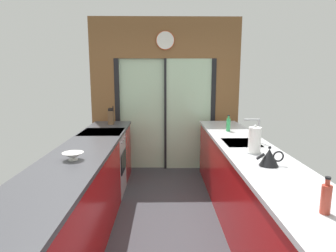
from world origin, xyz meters
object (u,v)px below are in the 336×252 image
at_px(mixing_bowl, 73,156).
at_px(oven_range, 103,163).
at_px(soap_bottle_near, 326,198).
at_px(soap_bottle_far, 228,124).
at_px(kettle, 269,157).
at_px(knife_block, 111,117).
at_px(paper_towel_roll, 255,140).

bearing_deg(mixing_bowl, oven_range, 90.76).
relative_size(soap_bottle_near, soap_bottle_far, 0.95).
bearing_deg(soap_bottle_far, kettle, -89.94).
bearing_deg(soap_bottle_far, knife_block, 160.68).
height_order(knife_block, kettle, knife_block).
xyz_separation_m(mixing_bowl, kettle, (1.78, -0.20, 0.04)).
height_order(oven_range, kettle, kettle).
height_order(mixing_bowl, soap_bottle_far, soap_bottle_far).
distance_m(kettle, soap_bottle_far, 1.59).
bearing_deg(soap_bottle_near, mixing_bowl, 148.49).
xyz_separation_m(mixing_bowl, soap_bottle_near, (1.78, -1.09, 0.05)).
relative_size(mixing_bowl, soap_bottle_near, 0.89).
relative_size(kettle, paper_towel_roll, 0.83).
distance_m(kettle, soap_bottle_near, 0.89).
bearing_deg(mixing_bowl, paper_towel_roll, 6.77).
height_order(soap_bottle_far, paper_towel_roll, paper_towel_roll).
height_order(knife_block, soap_bottle_far, knife_block).
height_order(mixing_bowl, paper_towel_roll, paper_towel_roll).
bearing_deg(oven_range, kettle, -41.49).
bearing_deg(soap_bottle_near, soap_bottle_far, 90.00).
bearing_deg(kettle, knife_block, 128.77).
xyz_separation_m(knife_block, kettle, (1.78, -2.22, -0.04)).
relative_size(kettle, soap_bottle_near, 1.12).
bearing_deg(knife_block, kettle, -51.23).
height_order(oven_range, soap_bottle_near, soap_bottle_near).
relative_size(oven_range, mixing_bowl, 4.65).
distance_m(mixing_bowl, knife_block, 2.02).
height_order(kettle, soap_bottle_near, soap_bottle_near).
bearing_deg(knife_block, soap_bottle_far, -19.32).
height_order(soap_bottle_near, soap_bottle_far, soap_bottle_far).
xyz_separation_m(oven_range, kettle, (1.80, -1.59, 0.54)).
distance_m(knife_block, soap_bottle_near, 3.58).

